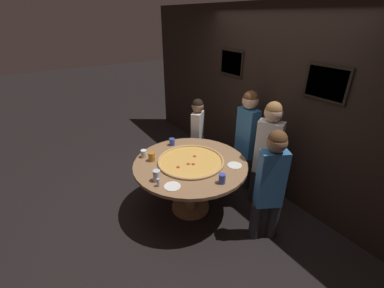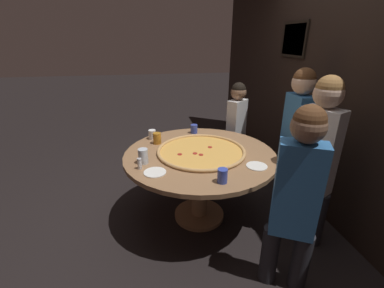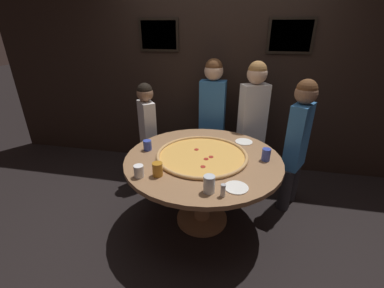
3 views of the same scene
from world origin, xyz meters
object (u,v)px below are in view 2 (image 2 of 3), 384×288
object	(u,v)px
diner_far_left	(296,194)
white_plate_left_side	(257,166)
drink_cup_far_left	(222,176)
drink_cup_far_right	(152,135)
condiment_shaker	(140,164)
drink_cup_near_right	(194,129)
white_plate_beside_cup	(155,172)
diner_far_right	(296,133)
drink_cup_beside_pizza	(157,138)
giant_pizza	(201,151)
diner_side_right	(236,126)
drink_cup_by_shaker	(143,156)
dining_table	(200,166)
diner_centre_back	(316,154)

from	to	relation	value
diner_far_left	white_plate_left_side	bearing A→B (deg)	-57.86
drink_cup_far_left	diner_far_left	size ratio (longest dim) A/B	0.08
drink_cup_far_right	condiment_shaker	xyz separation A→B (m)	(0.69, -0.13, -0.00)
drink_cup_far_left	diner_far_left	distance (m)	0.53
drink_cup_near_right	diner_far_left	xyz separation A→B (m)	(1.46, 0.42, 0.01)
drink_cup_near_right	white_plate_left_side	bearing A→B (deg)	22.25
white_plate_left_side	white_plate_beside_cup	bearing A→B (deg)	-92.62
drink_cup_near_right	diner_far_right	bearing A→B (deg)	62.14
drink_cup_beside_pizza	diner_far_left	size ratio (longest dim) A/B	0.08
drink_cup_far_right	giant_pizza	bearing A→B (deg)	45.88
drink_cup_beside_pizza	white_plate_beside_cup	world-z (taller)	drink_cup_beside_pizza
diner_far_right	diner_side_right	bearing A→B (deg)	29.61
white_plate_beside_cup	diner_far_right	xyz separation A→B (m)	(-0.37, 1.46, 0.11)
drink_cup_beside_pizza	white_plate_left_side	world-z (taller)	drink_cup_beside_pizza
drink_cup_by_shaker	diner_far_right	size ratio (longest dim) A/B	0.09
drink_cup_beside_pizza	white_plate_left_side	size ratio (longest dim) A/B	0.64
white_plate_beside_cup	condiment_shaker	xyz separation A→B (m)	(-0.09, -0.12, 0.05)
drink_cup_by_shaker	condiment_shaker	size ratio (longest dim) A/B	1.39
dining_table	drink_cup_far_right	world-z (taller)	drink_cup_far_right
white_plate_left_side	diner_side_right	bearing A→B (deg)	169.38
drink_cup_far_left	drink_cup_beside_pizza	xyz separation A→B (m)	(-0.88, -0.45, 0.00)
dining_table	diner_far_right	xyz separation A→B (m)	(-0.05, 1.01, 0.26)
drink_cup_far_left	drink_cup_beside_pizza	size ratio (longest dim) A/B	0.98
drink_cup_near_right	drink_cup_far_left	bearing A→B (deg)	0.63
white_plate_beside_cup	diner_far_right	world-z (taller)	diner_far_right
giant_pizza	diner_far_right	world-z (taller)	diner_far_right
giant_pizza	white_plate_left_side	distance (m)	0.56
drink_cup_by_shaker	white_plate_left_side	bearing A→B (deg)	76.23
giant_pizza	diner_far_right	size ratio (longest dim) A/B	0.57
drink_cup_far_right	white_plate_beside_cup	size ratio (longest dim) A/B	0.55
drink_cup_far_left	white_plate_beside_cup	distance (m)	0.56
dining_table	drink_cup_far_right	bearing A→B (deg)	-135.92
drink_cup_far_right	drink_cup_by_shaker	bearing A→B (deg)	-9.31
diner_far_left	drink_cup_near_right	bearing A→B (deg)	-46.41
diner_far_right	drink_cup_by_shaker	bearing A→B (deg)	99.40
drink_cup_by_shaker	drink_cup_near_right	world-z (taller)	drink_cup_by_shaker
drink_cup_far_right	diner_far_left	world-z (taller)	diner_far_left
drink_cup_by_shaker	white_plate_beside_cup	size ratio (longest dim) A/B	0.73
diner_centre_back	diner_far_left	xyz separation A→B (m)	(0.45, -0.44, -0.06)
diner_side_right	dining_table	bearing A→B (deg)	-168.22
diner_far_right	white_plate_beside_cup	bearing A→B (deg)	107.20
drink_cup_far_left	drink_cup_far_right	bearing A→B (deg)	-154.07
giant_pizza	drink_cup_by_shaker	world-z (taller)	drink_cup_by_shaker
white_plate_left_side	drink_cup_beside_pizza	bearing A→B (deg)	-129.66
drink_cup_by_shaker	drink_cup_far_right	bearing A→B (deg)	170.69
diner_far_right	drink_cup_far_left	bearing A→B (deg)	125.56
white_plate_left_side	white_plate_beside_cup	world-z (taller)	same
drink_cup_far_left	drink_cup_near_right	bearing A→B (deg)	-179.37
drink_cup_beside_pizza	dining_table	bearing A→B (deg)	51.58
drink_cup_beside_pizza	drink_cup_far_right	xyz separation A→B (m)	(-0.14, -0.05, -0.01)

